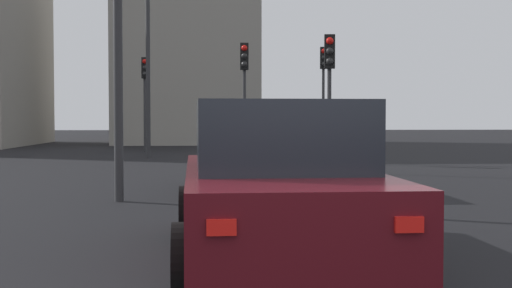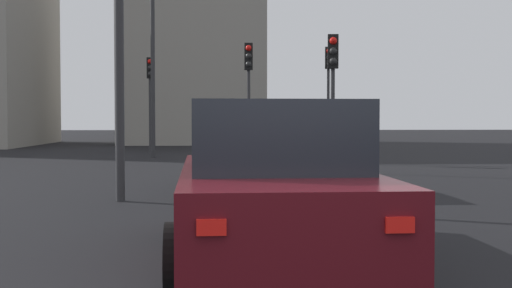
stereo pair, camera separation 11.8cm
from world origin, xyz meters
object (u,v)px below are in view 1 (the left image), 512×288
(car_grey_lead, at_px, (247,152))
(traffic_light_near_right, at_px, (330,73))
(traffic_light_near_left, at_px, (323,77))
(traffic_light_far_left, at_px, (145,84))
(car_maroon_second, at_px, (275,186))
(traffic_light_far_right, at_px, (244,76))
(street_lamp_kerbside, at_px, (148,43))

(car_grey_lead, relative_size, traffic_light_near_right, 1.15)
(traffic_light_near_left, xyz_separation_m, traffic_light_far_left, (1.61, 7.49, -0.22))
(car_maroon_second, height_order, traffic_light_far_right, traffic_light_far_right)
(traffic_light_far_left, bearing_deg, car_grey_lead, 5.64)
(traffic_light_far_left, bearing_deg, street_lamp_kerbside, 0.01)
(traffic_light_near_right, xyz_separation_m, traffic_light_far_left, (11.49, 6.00, 0.27))
(car_maroon_second, relative_size, street_lamp_kerbside, 0.67)
(car_maroon_second, relative_size, traffic_light_far_left, 1.17)
(car_grey_lead, height_order, traffic_light_near_right, traffic_light_near_right)
(traffic_light_far_left, bearing_deg, traffic_light_near_left, 70.69)
(traffic_light_near_left, relative_size, traffic_light_far_left, 1.08)
(traffic_light_far_left, bearing_deg, traffic_light_near_right, 20.39)
(car_grey_lead, bearing_deg, traffic_light_near_right, -30.18)
(car_maroon_second, relative_size, traffic_light_far_right, 1.20)
(traffic_light_far_left, bearing_deg, traffic_light_far_right, 23.77)
(traffic_light_far_left, height_order, traffic_light_far_right, traffic_light_far_left)
(car_grey_lead, height_order, traffic_light_far_left, traffic_light_far_left)
(car_grey_lead, relative_size, traffic_light_far_right, 1.06)
(traffic_light_far_right, bearing_deg, traffic_light_far_left, -146.28)
(traffic_light_near_left, distance_m, traffic_light_far_right, 6.13)
(traffic_light_far_left, distance_m, street_lamp_kerbside, 4.38)
(car_grey_lead, distance_m, traffic_light_far_right, 9.36)
(car_maroon_second, xyz_separation_m, traffic_light_far_left, (22.67, 3.48, 2.16))
(traffic_light_near_left, height_order, traffic_light_near_right, traffic_light_near_left)
(traffic_light_far_right, bearing_deg, traffic_light_near_left, 147.60)
(street_lamp_kerbside, bearing_deg, traffic_light_near_right, -143.30)
(traffic_light_far_right, bearing_deg, car_grey_lead, 0.34)
(car_grey_lead, relative_size, traffic_light_near_left, 0.96)
(traffic_light_near_left, bearing_deg, car_grey_lead, -9.77)
(traffic_light_near_right, xyz_separation_m, traffic_light_far_right, (4.88, 2.03, 0.21))
(traffic_light_near_left, height_order, traffic_light_far_left, traffic_light_near_left)
(traffic_light_far_left, bearing_deg, car_maroon_second, 1.55)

